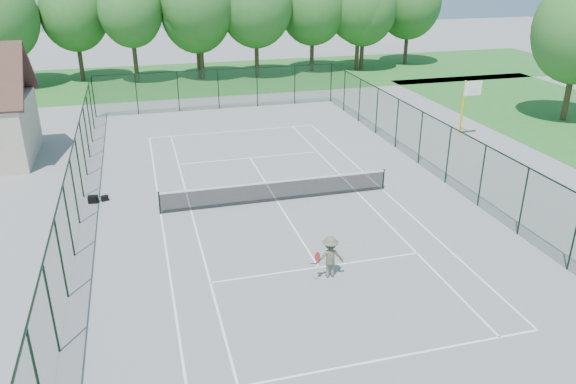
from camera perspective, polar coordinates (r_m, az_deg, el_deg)
name	(u,v)px	position (r m, az deg, el deg)	size (l,w,h in m)	color
ground	(277,201)	(26.95, -1.12, -0.93)	(140.00, 140.00, 0.00)	gray
grass_far	(200,78)	(55.31, -8.93, 11.39)	(80.00, 16.00, 0.01)	#2B6F28
court_lines	(277,201)	(26.95, -1.12, -0.92)	(11.05, 23.85, 0.01)	white
tennis_net	(277,190)	(26.72, -1.13, 0.19)	(11.08, 0.08, 1.10)	black
fence_enclosure	(277,171)	(26.35, -1.15, 2.17)	(18.05, 36.05, 3.02)	#193B21
tree_line_far	(196,12)	(54.44, -9.34, 17.57)	(39.40, 6.40, 9.70)	#443523
basketball_goal	(468,97)	(37.91, 17.84, 9.19)	(1.20, 1.43, 3.65)	#FAC402
sports_bag_a	(93,199)	(28.27, -19.19, -0.71)	(0.45, 0.27, 0.36)	black
sports_bag_b	(105,198)	(28.34, -18.13, -0.60)	(0.34, 0.21, 0.26)	black
tennis_player	(330,257)	(20.58, 4.28, -6.59)	(1.72, 0.91, 1.61)	#595D42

